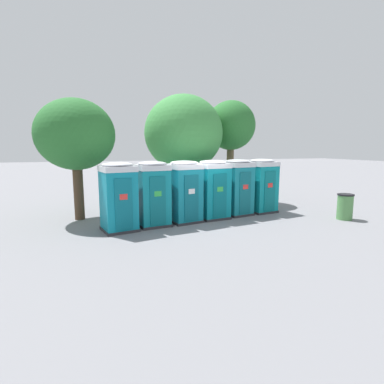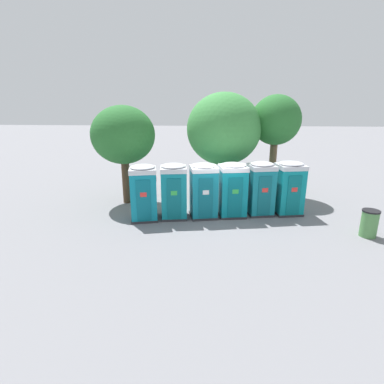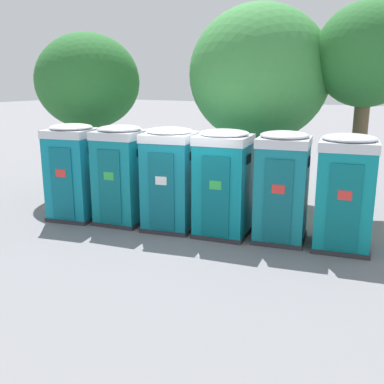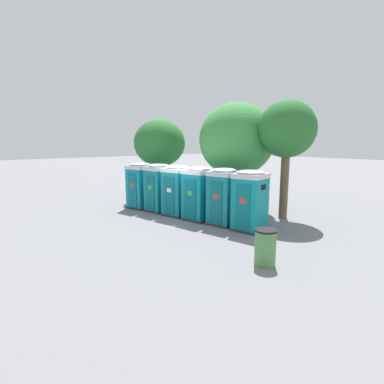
{
  "view_description": "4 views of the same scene",
  "coord_description": "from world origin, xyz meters",
  "px_view_note": "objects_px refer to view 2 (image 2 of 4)",
  "views": [
    {
      "loc": [
        -4.17,
        -11.88,
        3.05
      ],
      "look_at": [
        -0.29,
        -0.17,
        1.22
      ],
      "focal_mm": 28.0,
      "sensor_mm": 36.0,
      "label": 1
    },
    {
      "loc": [
        -0.29,
        -13.49,
        5.11
      ],
      "look_at": [
        -1.18,
        -0.33,
        1.21
      ],
      "focal_mm": 28.0,
      "sensor_mm": 36.0,
      "label": 2
    },
    {
      "loc": [
        5.15,
        -9.36,
        3.64
      ],
      "look_at": [
        -0.09,
        -0.13,
        0.98
      ],
      "focal_mm": 42.0,
      "sensor_mm": 36.0,
      "label": 3
    },
    {
      "loc": [
        11.11,
        -9.23,
        3.67
      ],
      "look_at": [
        0.3,
        -0.06,
        1.29
      ],
      "focal_mm": 28.0,
      "sensor_mm": 36.0,
      "label": 4
    }
  ],
  "objects_px": {
    "portapotty_0": "(144,192)",
    "street_tree_2": "(224,130)",
    "portapotty_1": "(174,191)",
    "street_tree_1": "(276,121)",
    "trash_can": "(369,223)",
    "portapotty_4": "(261,188)",
    "street_tree_0": "(123,136)",
    "portapotty_5": "(289,188)",
    "portapotty_3": "(233,189)",
    "portapotty_2": "(203,190)"
  },
  "relations": [
    {
      "from": "portapotty_0",
      "to": "street_tree_2",
      "type": "xyz_separation_m",
      "value": [
        3.65,
        3.82,
        2.49
      ]
    },
    {
      "from": "portapotty_1",
      "to": "street_tree_1",
      "type": "distance_m",
      "value": 7.02
    },
    {
      "from": "street_tree_1",
      "to": "trash_can",
      "type": "distance_m",
      "value": 7.1
    },
    {
      "from": "street_tree_1",
      "to": "trash_can",
      "type": "height_order",
      "value": "street_tree_1"
    },
    {
      "from": "portapotty_4",
      "to": "street_tree_0",
      "type": "distance_m",
      "value": 7.32
    },
    {
      "from": "portapotty_5",
      "to": "street_tree_2",
      "type": "height_order",
      "value": "street_tree_2"
    },
    {
      "from": "portapotty_3",
      "to": "portapotty_5",
      "type": "height_order",
      "value": "same"
    },
    {
      "from": "portapotty_2",
      "to": "portapotty_5",
      "type": "distance_m",
      "value": 4.1
    },
    {
      "from": "portapotty_0",
      "to": "portapotty_2",
      "type": "height_order",
      "value": "same"
    },
    {
      "from": "street_tree_0",
      "to": "street_tree_1",
      "type": "xyz_separation_m",
      "value": [
        7.92,
        1.78,
        0.64
      ]
    },
    {
      "from": "trash_can",
      "to": "portapotty_3",
      "type": "bearing_deg",
      "value": 159.45
    },
    {
      "from": "portapotty_2",
      "to": "portapotty_5",
      "type": "height_order",
      "value": "same"
    },
    {
      "from": "portapotty_3",
      "to": "street_tree_2",
      "type": "height_order",
      "value": "street_tree_2"
    },
    {
      "from": "portapotty_0",
      "to": "portapotty_5",
      "type": "relative_size",
      "value": 1.0
    },
    {
      "from": "portapotty_3",
      "to": "portapotty_5",
      "type": "bearing_deg",
      "value": 10.24
    },
    {
      "from": "street_tree_0",
      "to": "street_tree_1",
      "type": "height_order",
      "value": "street_tree_1"
    },
    {
      "from": "portapotty_0",
      "to": "street_tree_0",
      "type": "height_order",
      "value": "street_tree_0"
    },
    {
      "from": "street_tree_2",
      "to": "portapotty_5",
      "type": "bearing_deg",
      "value": -40.06
    },
    {
      "from": "street_tree_2",
      "to": "trash_can",
      "type": "distance_m",
      "value": 8.26
    },
    {
      "from": "portapotty_2",
      "to": "portapotty_3",
      "type": "height_order",
      "value": "same"
    },
    {
      "from": "portapotty_2",
      "to": "portapotty_0",
      "type": "bearing_deg",
      "value": -168.94
    },
    {
      "from": "portapotty_4",
      "to": "street_tree_1",
      "type": "relative_size",
      "value": 0.45
    },
    {
      "from": "portapotty_3",
      "to": "portapotty_4",
      "type": "xyz_separation_m",
      "value": [
        1.33,
        0.32,
        0.0
      ]
    },
    {
      "from": "portapotty_5",
      "to": "trash_can",
      "type": "bearing_deg",
      "value": -43.49
    },
    {
      "from": "portapotty_5",
      "to": "portapotty_1",
      "type": "bearing_deg",
      "value": -170.48
    },
    {
      "from": "portapotty_5",
      "to": "street_tree_0",
      "type": "distance_m",
      "value": 8.58
    },
    {
      "from": "portapotty_3",
      "to": "street_tree_0",
      "type": "height_order",
      "value": "street_tree_0"
    },
    {
      "from": "street_tree_0",
      "to": "trash_can",
      "type": "relative_size",
      "value": 4.6
    },
    {
      "from": "street_tree_1",
      "to": "portapotty_0",
      "type": "bearing_deg",
      "value": -147.34
    },
    {
      "from": "portapotty_3",
      "to": "portapotty_5",
      "type": "distance_m",
      "value": 2.73
    },
    {
      "from": "portapotty_4",
      "to": "street_tree_1",
      "type": "bearing_deg",
      "value": 70.46
    },
    {
      "from": "portapotty_4",
      "to": "street_tree_2",
      "type": "xyz_separation_m",
      "value": [
        -1.72,
        2.75,
        2.49
      ]
    },
    {
      "from": "portapotty_2",
      "to": "trash_can",
      "type": "distance_m",
      "value": 6.92
    },
    {
      "from": "portapotty_1",
      "to": "street_tree_0",
      "type": "bearing_deg",
      "value": 144.13
    },
    {
      "from": "portapotty_3",
      "to": "street_tree_2",
      "type": "distance_m",
      "value": 3.97
    },
    {
      "from": "portapotty_4",
      "to": "trash_can",
      "type": "xyz_separation_m",
      "value": [
        3.97,
        -2.31,
        -0.73
      ]
    },
    {
      "from": "portapotty_5",
      "to": "street_tree_0",
      "type": "xyz_separation_m",
      "value": [
        -8.19,
        1.12,
        2.28
      ]
    },
    {
      "from": "portapotty_3",
      "to": "street_tree_1",
      "type": "xyz_separation_m",
      "value": [
        2.42,
        3.39,
        2.91
      ]
    },
    {
      "from": "portapotty_1",
      "to": "portapotty_2",
      "type": "height_order",
      "value": "same"
    },
    {
      "from": "street_tree_0",
      "to": "street_tree_2",
      "type": "height_order",
      "value": "street_tree_2"
    },
    {
      "from": "street_tree_1",
      "to": "street_tree_2",
      "type": "xyz_separation_m",
      "value": [
        -2.8,
        -0.32,
        -0.42
      ]
    },
    {
      "from": "portapotty_5",
      "to": "street_tree_2",
      "type": "xyz_separation_m",
      "value": [
        -3.08,
        2.59,
        2.49
      ]
    },
    {
      "from": "street_tree_0",
      "to": "trash_can",
      "type": "distance_m",
      "value": 11.77
    },
    {
      "from": "portapotty_3",
      "to": "street_tree_0",
      "type": "bearing_deg",
      "value": 163.73
    },
    {
      "from": "portapotty_1",
      "to": "portapotty_4",
      "type": "bearing_deg",
      "value": 10.38
    },
    {
      "from": "portapotty_0",
      "to": "trash_can",
      "type": "height_order",
      "value": "portapotty_0"
    },
    {
      "from": "portapotty_0",
      "to": "trash_can",
      "type": "xyz_separation_m",
      "value": [
        9.33,
        -1.24,
        -0.73
      ]
    },
    {
      "from": "street_tree_0",
      "to": "portapotty_3",
      "type": "bearing_deg",
      "value": -16.27
    },
    {
      "from": "portapotty_1",
      "to": "street_tree_1",
      "type": "height_order",
      "value": "street_tree_1"
    },
    {
      "from": "trash_can",
      "to": "street_tree_2",
      "type": "bearing_deg",
      "value": 138.32
    }
  ]
}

